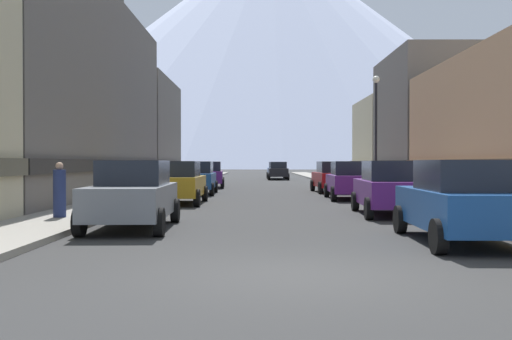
% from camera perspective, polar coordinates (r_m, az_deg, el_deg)
% --- Properties ---
extents(ground_plane, '(400.00, 400.00, 0.00)m').
position_cam_1_polar(ground_plane, '(9.12, 3.89, -10.20)').
color(ground_plane, '#323232').
extents(sidewalk_left, '(2.50, 100.00, 0.15)m').
position_cam_1_polar(sidewalk_left, '(44.32, -7.21, -1.39)').
color(sidewalk_left, gray).
rests_on(sidewalk_left, ground).
extents(sidewalk_right, '(2.50, 100.00, 0.15)m').
position_cam_1_polar(sidewalk_right, '(44.49, 8.98, -1.39)').
color(sidewalk_right, gray).
rests_on(sidewalk_right, ground).
extents(storefront_left_1, '(6.64, 13.17, 10.36)m').
position_cam_1_polar(storefront_left_1, '(26.26, -22.67, 7.87)').
color(storefront_left_1, '#66605B').
rests_on(storefront_left_1, ground).
extents(storefront_left_2, '(7.35, 10.04, 10.09)m').
position_cam_1_polar(storefront_left_2, '(37.26, -16.21, 5.57)').
color(storefront_left_2, '#66605B').
rests_on(storefront_left_2, ground).
extents(storefront_left_3, '(9.64, 12.52, 8.42)m').
position_cam_1_polar(storefront_left_3, '(48.88, -13.60, 3.47)').
color(storefront_left_3, '#66605B').
rests_on(storefront_left_3, ground).
extents(storefront_right_2, '(10.06, 9.11, 8.28)m').
position_cam_1_polar(storefront_right_2, '(38.04, 20.11, 4.12)').
color(storefront_right_2, '#66605B').
rests_on(storefront_right_2, ground).
extents(storefront_right_3, '(7.65, 8.51, 6.52)m').
position_cam_1_polar(storefront_right_3, '(46.32, 14.86, 2.47)').
color(storefront_right_3, beige).
rests_on(storefront_right_3, ground).
extents(car_left_0, '(2.16, 4.45, 1.78)m').
position_cam_1_polar(car_left_0, '(15.56, -11.80, -2.32)').
color(car_left_0, slate).
rests_on(car_left_0, ground).
extents(car_left_1, '(2.09, 4.41, 1.78)m').
position_cam_1_polar(car_left_1, '(24.47, -7.41, -1.20)').
color(car_left_1, '#B28419').
rests_on(car_left_1, ground).
extents(car_left_2, '(2.10, 4.42, 1.78)m').
position_cam_1_polar(car_left_2, '(31.83, -5.66, -0.74)').
color(car_left_2, '#19478C').
rests_on(car_left_2, ground).
extents(car_left_3, '(2.24, 4.48, 1.78)m').
position_cam_1_polar(car_left_3, '(39.86, -4.49, -0.44)').
color(car_left_3, '#591E72').
rests_on(car_left_3, ground).
extents(car_right_0, '(2.17, 4.45, 1.78)m').
position_cam_1_polar(car_right_0, '(13.23, 19.52, -2.89)').
color(car_right_0, '#19478C').
rests_on(car_right_0, ground).
extents(car_right_1, '(2.23, 4.48, 1.78)m').
position_cam_1_polar(car_right_1, '(19.57, 13.09, -1.70)').
color(car_right_1, '#591E72').
rests_on(car_right_1, ground).
extents(car_right_2, '(2.17, 4.45, 1.78)m').
position_cam_1_polar(car_right_2, '(27.60, 9.28, -0.98)').
color(car_right_2, '#591E72').
rests_on(car_right_2, ground).
extents(car_right_3, '(2.20, 4.46, 1.78)m').
position_cam_1_polar(car_right_3, '(33.69, 7.62, -0.67)').
color(car_right_3, '#9E1111').
rests_on(car_right_3, ground).
extents(car_driving_0, '(2.06, 4.40, 1.78)m').
position_cam_1_polar(car_driving_0, '(57.81, 2.30, -0.07)').
color(car_driving_0, black).
rests_on(car_driving_0, ground).
extents(car_driving_1, '(2.06, 4.40, 1.78)m').
position_cam_1_polar(car_driving_1, '(62.40, 2.14, -0.01)').
color(car_driving_1, '#19478C').
rests_on(car_driving_1, ground).
extents(parking_meter_near, '(0.14, 0.10, 1.33)m').
position_cam_1_polar(parking_meter_near, '(16.83, 22.27, -1.75)').
color(parking_meter_near, '#595960').
rests_on(parking_meter_near, sidewalk_right).
extents(trash_bin_right, '(0.59, 0.59, 0.98)m').
position_cam_1_polar(trash_bin_right, '(18.63, 22.02, -2.65)').
color(trash_bin_right, '#4C5156').
rests_on(trash_bin_right, sidewalk_right).
extents(potted_plant_0, '(0.70, 0.70, 1.00)m').
position_cam_1_polar(potted_plant_0, '(26.83, -13.70, -1.45)').
color(potted_plant_0, brown).
rests_on(potted_plant_0, sidewalk_left).
extents(pedestrian_0, '(0.36, 0.36, 1.59)m').
position_cam_1_polar(pedestrian_0, '(17.73, -18.50, -2.04)').
color(pedestrian_0, navy).
rests_on(pedestrian_0, sidewalk_left).
extents(streetlamp_right, '(0.36, 0.36, 5.86)m').
position_cam_1_polar(streetlamp_right, '(29.54, 11.78, 5.12)').
color(streetlamp_right, black).
rests_on(streetlamp_right, sidewalk_right).
extents(mountain_backdrop, '(256.59, 256.59, 106.03)m').
position_cam_1_polar(mountain_backdrop, '(273.86, 1.57, 11.55)').
color(mountain_backdrop, silver).
rests_on(mountain_backdrop, ground).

